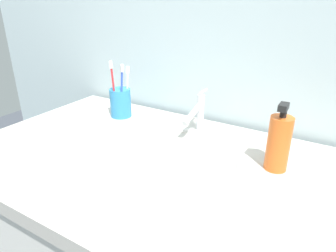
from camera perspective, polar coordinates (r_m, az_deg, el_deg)
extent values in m
cube|color=silver|center=(1.08, 8.59, 16.44)|extent=(2.30, 0.04, 2.40)
cube|color=#BCB7AD|center=(0.86, -2.69, -7.20)|extent=(1.10, 0.67, 0.04)
ellipsoid|color=white|center=(0.87, -1.04, -9.76)|extent=(0.39, 0.39, 0.12)
torus|color=white|center=(0.84, -1.07, -6.35)|extent=(0.45, 0.45, 0.02)
cylinder|color=#595B60|center=(0.90, -1.02, -12.72)|extent=(0.03, 0.03, 0.01)
cylinder|color=silver|center=(1.00, 6.04, 2.43)|extent=(0.02, 0.02, 0.12)
cylinder|color=silver|center=(0.95, 4.68, 2.36)|extent=(0.02, 0.11, 0.05)
cylinder|color=silver|center=(0.99, 6.59, 6.46)|extent=(0.01, 0.05, 0.01)
cylinder|color=#338CCC|center=(1.13, -8.84, 4.30)|extent=(0.08, 0.08, 0.10)
cylinder|color=white|center=(1.12, -7.63, 6.22)|extent=(0.02, 0.02, 0.17)
cube|color=white|center=(1.10, -7.52, 10.36)|extent=(0.02, 0.01, 0.02)
cylinder|color=blue|center=(1.09, -8.64, 6.09)|extent=(0.04, 0.03, 0.18)
cube|color=white|center=(1.05, -8.57, 10.62)|extent=(0.02, 0.02, 0.03)
cylinder|color=red|center=(1.09, -10.02, 6.38)|extent=(0.02, 0.03, 0.19)
cube|color=white|center=(1.06, -10.60, 11.19)|extent=(0.01, 0.02, 0.03)
cylinder|color=orange|center=(0.82, 19.91, -3.12)|extent=(0.06, 0.06, 0.14)
cylinder|color=black|center=(0.78, 20.71, 2.22)|extent=(0.02, 0.02, 0.02)
cube|color=black|center=(0.77, 20.74, 3.34)|extent=(0.02, 0.04, 0.02)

